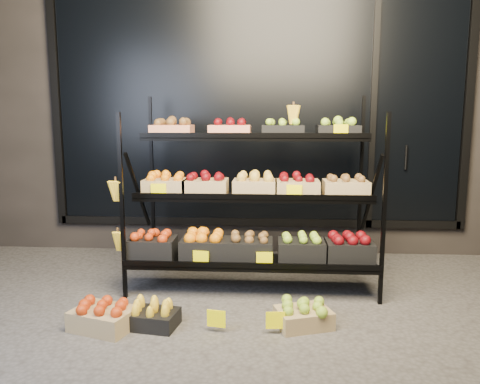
# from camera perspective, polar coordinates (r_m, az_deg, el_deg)

# --- Properties ---
(ground) EXTENTS (24.00, 24.00, 0.00)m
(ground) POSITION_cam_1_polar(r_m,az_deg,el_deg) (3.70, 1.15, -14.14)
(ground) COLOR #514F4C
(ground) RESTS_ON ground
(building) EXTENTS (6.00, 2.08, 3.50)m
(building) POSITION_cam_1_polar(r_m,az_deg,el_deg) (6.00, 2.35, 11.82)
(building) COLOR #2D2826
(building) RESTS_ON ground
(display_rack) EXTENTS (2.18, 1.02, 1.68)m
(display_rack) POSITION_cam_1_polar(r_m,az_deg,el_deg) (4.06, 1.41, -0.47)
(display_rack) COLOR black
(display_rack) RESTS_ON ground
(tag_floor_a) EXTENTS (0.13, 0.01, 0.12)m
(tag_floor_a) POSITION_cam_1_polar(r_m,az_deg,el_deg) (3.33, -2.91, -15.79)
(tag_floor_a) COLOR #FFF400
(tag_floor_a) RESTS_ON ground
(tag_floor_b) EXTENTS (0.13, 0.01, 0.12)m
(tag_floor_b) POSITION_cam_1_polar(r_m,az_deg,el_deg) (3.31, 4.33, -15.96)
(tag_floor_b) COLOR #FFF400
(tag_floor_b) RESTS_ON ground
(floor_crate_left) EXTENTS (0.48, 0.41, 0.21)m
(floor_crate_left) POSITION_cam_1_polar(r_m,az_deg,el_deg) (3.50, -16.30, -14.23)
(floor_crate_left) COLOR tan
(floor_crate_left) RESTS_ON ground
(floor_crate_midleft) EXTENTS (0.37, 0.30, 0.18)m
(floor_crate_midleft) POSITION_cam_1_polar(r_m,az_deg,el_deg) (3.45, -10.55, -14.58)
(floor_crate_midleft) COLOR black
(floor_crate_midleft) RESTS_ON ground
(floor_crate_midright) EXTENTS (0.44, 0.37, 0.19)m
(floor_crate_midright) POSITION_cam_1_polar(r_m,az_deg,el_deg) (3.43, 7.74, -14.55)
(floor_crate_midright) COLOR tan
(floor_crate_midright) RESTS_ON ground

